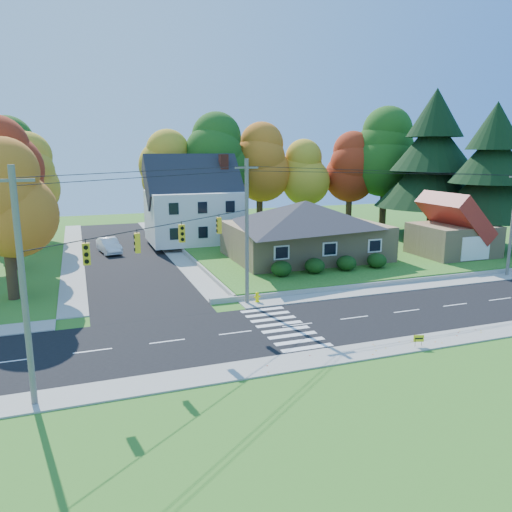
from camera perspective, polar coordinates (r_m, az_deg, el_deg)
The scene contains 26 objects.
ground at distance 31.03m, azimuth 4.75°, elevation -7.89°, with size 120.00×120.00×0.00m, color #3D7923.
road_main at distance 31.02m, azimuth 4.75°, elevation -7.87°, with size 90.00×8.00×0.02m, color black.
road_cross at distance 53.71m, azimuth -14.86°, elevation 0.30°, with size 8.00×44.00×0.02m, color black.
sidewalk_north at distance 35.38m, azimuth 1.39°, elevation -5.26°, with size 90.00×2.00×0.08m, color #9C9A90.
sidewalk_south at distance 26.87m, azimuth 9.25°, elevation -11.16°, with size 90.00×2.00×0.08m, color #9C9A90.
lawn at distance 54.76m, azimuth 8.07°, elevation 1.05°, with size 30.00×30.00×0.50m, color #3D7923.
ranch_house at distance 47.63m, azimuth 5.63°, elevation 3.16°, with size 14.60×10.60×5.40m.
colonial_house at distance 56.18m, azimuth -7.07°, elevation 5.83°, with size 10.40×8.40×9.60m.
garage at distance 52.08m, azimuth 21.66°, elevation 2.66°, with size 7.30×6.30×4.60m.
hedge_row at distance 42.37m, azimuth 8.54°, elevation -0.95°, with size 10.70×1.70×1.27m.
traffic_infrastructure at distance 30.83m, azimuth 3.62°, elevation 1.91°, with size 38.10×10.66×10.00m.
tree_lot_0 at distance 61.40m, azimuth -10.31°, elevation 9.73°, with size 6.72×6.72×12.51m.
tree_lot_1 at distance 61.68m, azimuth -4.59°, elevation 11.11°, with size 7.84×7.84×14.60m.
tree_lot_2 at distance 64.47m, azimuth 0.42°, elevation 10.60°, with size 7.28×7.28×13.56m.
tree_lot_3 at distance 65.92m, azimuth 5.69°, elevation 9.44°, with size 6.16×6.16×11.47m.
tree_lot_4 at distance 67.81m, azimuth 10.73°, elevation 9.91°, with size 6.72×6.72×12.51m.
tree_lot_5 at distance 68.22m, azimuth 14.62°, elevation 11.40°, with size 8.40×8.40×15.64m.
conifer_east_a at distance 62.39m, azimuth 19.53°, elevation 10.27°, with size 12.80×12.80×16.96m.
conifer_east_b at distance 57.13m, azimuth 25.33°, elevation 8.60°, with size 11.20×11.20×14.84m.
tree_west_0 at distance 38.94m, azimuth -26.86°, elevation 5.74°, with size 6.16×6.16×11.47m.
tree_west_1 at distance 48.89m, azimuth -26.83°, elevation 8.30°, with size 7.28×7.28×13.56m.
tree_west_2 at distance 58.76m, azimuth -24.67°, elevation 8.26°, with size 6.72×6.72×12.51m.
tree_west_3 at distance 66.86m, azimuth -25.96°, elevation 9.60°, with size 7.84×7.84×14.60m.
white_car at distance 54.10m, azimuth -16.44°, elevation 1.14°, with size 1.66×4.76×1.57m, color white.
fire_hydrant at distance 35.14m, azimuth 0.14°, elevation -4.78°, with size 0.46×0.36×0.81m.
yard_sign at distance 28.81m, azimuth 18.10°, elevation -8.97°, with size 0.56×0.20×0.72m.
Camera 1 is at (-12.22, -26.50, 10.53)m, focal length 35.00 mm.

